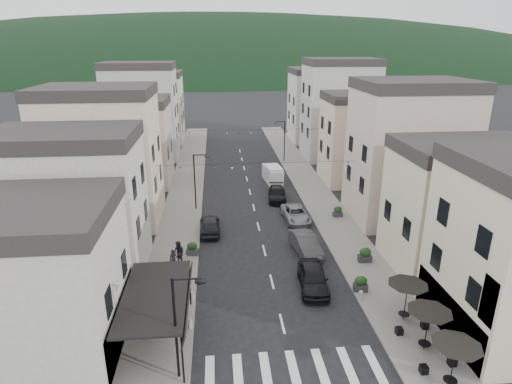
% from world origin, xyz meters
% --- Properties ---
extents(sidewalk_left, '(4.00, 76.00, 0.12)m').
position_xyz_m(sidewalk_left, '(-7.50, 32.00, 0.06)').
color(sidewalk_left, slate).
rests_on(sidewalk_left, ground).
extents(sidewalk_right, '(4.00, 76.00, 0.12)m').
position_xyz_m(sidewalk_right, '(7.50, 32.00, 0.06)').
color(sidewalk_right, slate).
rests_on(sidewalk_right, ground).
extents(hill_backdrop, '(640.00, 360.00, 70.00)m').
position_xyz_m(hill_backdrop, '(0.00, 300.00, 0.00)').
color(hill_backdrop, black).
rests_on(hill_backdrop, ground).
extents(boutique_building, '(12.00, 8.00, 8.00)m').
position_xyz_m(boutique_building, '(-15.50, 5.00, 4.00)').
color(boutique_building, '#B2AEA3').
rests_on(boutique_building, ground).
extents(boutique_awning, '(3.77, 7.50, 3.28)m').
position_xyz_m(boutique_awning, '(-7.25, 5.00, 3.11)').
color(boutique_awning, black).
rests_on(boutique_awning, ground).
extents(buildings_row_left, '(10.20, 54.16, 14.00)m').
position_xyz_m(buildings_row_left, '(-14.50, 37.75, 6.12)').
color(buildings_row_left, '#B2AEA3').
rests_on(buildings_row_left, ground).
extents(buildings_row_right, '(10.20, 54.16, 14.50)m').
position_xyz_m(buildings_row_right, '(14.50, 36.59, 6.32)').
color(buildings_row_right, beige).
rests_on(buildings_row_right, ground).
extents(cafe_terrace, '(2.50, 8.10, 2.53)m').
position_xyz_m(cafe_terrace, '(7.70, 2.80, 2.36)').
color(cafe_terrace, black).
rests_on(cafe_terrace, ground).
extents(streetlamp_left_near, '(1.70, 0.56, 6.00)m').
position_xyz_m(streetlamp_left_near, '(-5.82, 2.00, 3.70)').
color(streetlamp_left_near, black).
rests_on(streetlamp_left_near, ground).
extents(streetlamp_left_far, '(1.70, 0.56, 6.00)m').
position_xyz_m(streetlamp_left_far, '(-5.82, 26.00, 3.70)').
color(streetlamp_left_far, black).
rests_on(streetlamp_left_far, ground).
extents(streetlamp_right_far, '(1.70, 0.56, 6.00)m').
position_xyz_m(streetlamp_right_far, '(5.82, 44.00, 3.70)').
color(streetlamp_right_far, black).
rests_on(streetlamp_right_far, ground).
extents(bollards, '(11.66, 10.26, 0.60)m').
position_xyz_m(bollards, '(0.00, 5.50, 0.42)').
color(bollards, gray).
rests_on(bollards, ground).
extents(bunting_near, '(19.00, 0.28, 0.62)m').
position_xyz_m(bunting_near, '(0.00, 22.00, 5.65)').
color(bunting_near, black).
rests_on(bunting_near, ground).
extents(bunting_far, '(19.00, 0.28, 0.62)m').
position_xyz_m(bunting_far, '(0.00, 38.00, 5.65)').
color(bunting_far, black).
rests_on(bunting_far, ground).
extents(parked_car_a, '(2.37, 5.01, 1.66)m').
position_xyz_m(parked_car_a, '(2.80, 9.87, 0.83)').
color(parked_car_a, black).
rests_on(parked_car_a, ground).
extents(parked_car_b, '(2.28, 5.00, 1.59)m').
position_xyz_m(parked_car_b, '(3.38, 15.33, 0.80)').
color(parked_car_b, '#363638').
rests_on(parked_car_b, ground).
extents(parked_car_c, '(2.57, 5.01, 1.35)m').
position_xyz_m(parked_car_c, '(3.80, 22.15, 0.68)').
color(parked_car_c, gray).
rests_on(parked_car_c, ground).
extents(parked_car_d, '(2.38, 4.87, 1.36)m').
position_xyz_m(parked_car_d, '(2.80, 28.11, 0.68)').
color(parked_car_d, black).
rests_on(parked_car_d, ground).
extents(parked_car_e, '(1.93, 4.63, 1.57)m').
position_xyz_m(parked_car_e, '(-4.60, 20.09, 0.78)').
color(parked_car_e, black).
rests_on(parked_car_e, ground).
extents(delivery_van, '(2.24, 4.59, 2.12)m').
position_xyz_m(delivery_van, '(3.17, 34.59, 1.04)').
color(delivery_van, white).
rests_on(delivery_van, ground).
extents(pedestrian_a, '(0.63, 0.43, 1.67)m').
position_xyz_m(pedestrian_a, '(-7.31, 13.25, 0.96)').
color(pedestrian_a, black).
rests_on(pedestrian_a, sidewalk_left).
extents(pedestrian_b, '(1.20, 1.19, 1.96)m').
position_xyz_m(pedestrian_b, '(-6.95, 14.05, 1.10)').
color(pedestrian_b, black).
rests_on(pedestrian_b, sidewalk_left).
extents(planter_la, '(0.97, 0.63, 1.02)m').
position_xyz_m(planter_la, '(-7.92, 6.09, 0.62)').
color(planter_la, '#2D2D30').
rests_on(planter_la, sidewalk_left).
extents(planter_lb, '(1.08, 0.76, 1.09)m').
position_xyz_m(planter_lb, '(-6.00, 15.63, 0.65)').
color(planter_lb, '#333336').
rests_on(planter_lb, sidewalk_left).
extents(planter_ra, '(1.11, 0.76, 1.13)m').
position_xyz_m(planter_ra, '(6.03, 9.05, 0.67)').
color(planter_ra, '#292A2C').
rests_on(planter_ra, sidewalk_right).
extents(planter_rb, '(1.11, 0.67, 1.20)m').
position_xyz_m(planter_rb, '(7.75, 13.13, 0.70)').
color(planter_rb, '#28282B').
rests_on(planter_rb, sidewalk_right).
extents(planter_rc, '(1.00, 0.63, 1.07)m').
position_xyz_m(planter_rc, '(8.14, 22.48, 0.64)').
color(planter_rc, '#303133').
rests_on(planter_rc, sidewalk_right).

